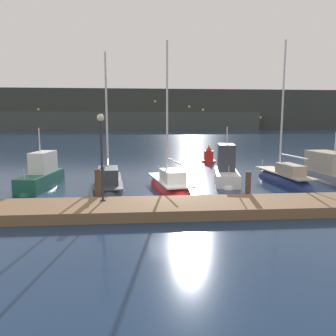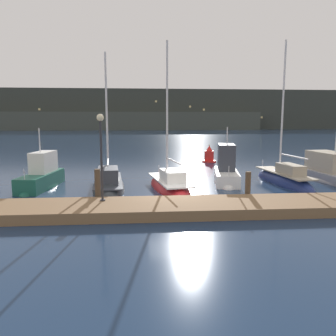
% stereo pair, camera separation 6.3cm
% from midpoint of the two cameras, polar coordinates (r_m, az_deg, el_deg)
% --- Properties ---
extents(ground_plane, '(400.00, 400.00, 0.00)m').
position_cam_midpoint_polar(ground_plane, '(16.61, 0.88, -5.80)').
color(ground_plane, '#192D4C').
extents(dock, '(31.06, 2.80, 0.45)m').
position_cam_midpoint_polar(dock, '(14.61, 1.68, -6.89)').
color(dock, brown).
rests_on(dock, ground).
extents(mooring_pile_1, '(0.28, 0.28, 1.74)m').
position_cam_midpoint_polar(mooring_pile_1, '(16.11, -12.22, -3.26)').
color(mooring_pile_1, '#4C3D2D').
rests_on(mooring_pile_1, ground).
extents(mooring_pile_2, '(0.28, 0.28, 1.52)m').
position_cam_midpoint_polar(mooring_pile_2, '(16.86, 13.65, -3.18)').
color(mooring_pile_2, '#4C3D2D').
rests_on(mooring_pile_2, ground).
extents(motorboat_berth_2, '(1.97, 5.10, 4.10)m').
position_cam_midpoint_polar(motorboat_berth_2, '(21.22, -21.23, -2.07)').
color(motorboat_berth_2, '#195647').
rests_on(motorboat_berth_2, ground).
extents(sailboat_berth_3, '(2.48, 6.91, 8.75)m').
position_cam_midpoint_polar(sailboat_berth_3, '(19.89, -10.41, -3.20)').
color(sailboat_berth_3, '#2D3338').
rests_on(sailboat_berth_3, ground).
extents(sailboat_berth_4, '(2.83, 6.37, 9.27)m').
position_cam_midpoint_polar(sailboat_berth_4, '(19.56, 0.15, -3.25)').
color(sailboat_berth_4, red).
rests_on(sailboat_berth_4, ground).
extents(motorboat_berth_5, '(2.43, 5.06, 4.23)m').
position_cam_midpoint_polar(motorboat_berth_5, '(21.81, 9.99, -1.26)').
color(motorboat_berth_5, white).
rests_on(motorboat_berth_5, ground).
extents(sailboat_berth_6, '(2.12, 6.73, 9.81)m').
position_cam_midpoint_polar(sailboat_berth_6, '(22.50, 19.37, -2.19)').
color(sailboat_berth_6, navy).
rests_on(sailboat_berth_6, ground).
extents(motorboat_berth_7, '(2.94, 7.51, 3.79)m').
position_cam_midpoint_polar(motorboat_berth_7, '(24.78, 26.72, -1.19)').
color(motorboat_berth_7, gray).
rests_on(motorboat_berth_7, ground).
extents(channel_buoy, '(1.34, 1.34, 1.73)m').
position_cam_midpoint_polar(channel_buoy, '(32.00, 7.05, 2.15)').
color(channel_buoy, red).
rests_on(channel_buoy, ground).
extents(dock_lamppost, '(0.32, 0.32, 3.88)m').
position_cam_midpoint_polar(dock_lamppost, '(14.76, -11.67, 4.26)').
color(dock_lamppost, '#2D2D33').
rests_on(dock_lamppost, dock).
extents(hillside_backdrop, '(240.00, 23.00, 16.47)m').
position_cam_midpoint_polar(hillside_backdrop, '(141.44, -5.75, 9.79)').
color(hillside_backdrop, '#333833').
rests_on(hillside_backdrop, ground).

